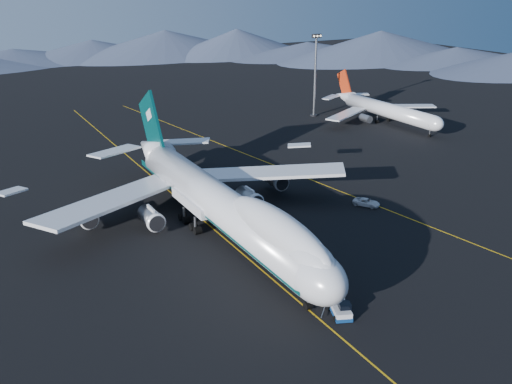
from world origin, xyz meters
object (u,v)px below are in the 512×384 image
boeing_747 (219,203)px  service_van (366,202)px  pushback_tug (340,310)px  floodlight_mast (315,75)px  second_jet (385,109)px

boeing_747 → service_van: size_ratio=14.22×
pushback_tug → floodlight_mast: floodlight_mast is taller
service_van → floodlight_mast: bearing=31.1°
boeing_747 → pushback_tug: bearing=-84.2°
second_jet → service_van: second_jet is taller
pushback_tug → service_van: pushback_tug is taller
second_jet → service_van: size_ratio=9.14×
boeing_747 → floodlight_mast: size_ratio=2.91×
service_van → floodlight_mast: size_ratio=0.20×
service_van → pushback_tug: bearing=-166.3°
pushback_tug → second_jet: 107.10m
pushback_tug → boeing_747: bearing=117.5°
service_van → floodlight_mast: (34.03, 67.10, 11.90)m
pushback_tug → floodlight_mast: (61.03, 94.79, 12.02)m
service_van → floodlight_mast: 76.17m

